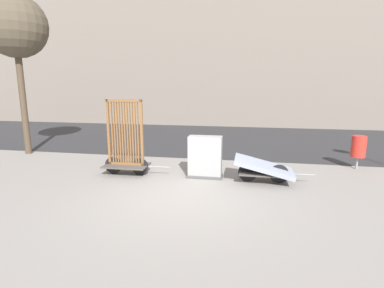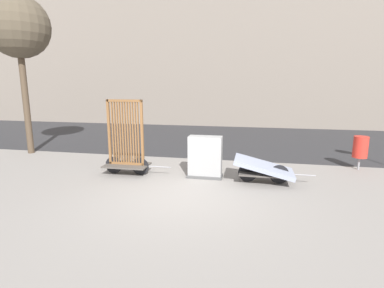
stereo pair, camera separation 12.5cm
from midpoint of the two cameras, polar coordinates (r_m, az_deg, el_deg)
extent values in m
plane|color=gray|center=(7.33, -2.54, -9.79)|extent=(60.00, 60.00, 0.00)
cube|color=#2D2D30|center=(14.91, 4.40, 1.10)|extent=(56.00, 8.59, 0.01)
cube|color=slate|center=(21.27, 6.68, 21.33)|extent=(48.00, 4.00, 12.73)
cube|color=#4C4742|center=(9.11, -12.75, -3.99)|extent=(1.30, 0.81, 0.04)
cylinder|color=black|center=(8.97, -10.27, -4.27)|extent=(0.51, 0.04, 0.51)
cylinder|color=black|center=(9.28, -15.14, -3.95)|extent=(0.51, 0.04, 0.51)
cylinder|color=gray|center=(8.78, -6.73, -4.36)|extent=(0.70, 0.04, 0.03)
cube|color=brown|center=(9.10, -12.77, -3.65)|extent=(1.09, 0.08, 0.07)
cube|color=brown|center=(8.81, -13.29, 8.03)|extent=(1.09, 0.08, 0.07)
cube|color=brown|center=(9.12, -15.97, 2.15)|extent=(0.07, 0.07, 1.92)
cube|color=brown|center=(8.72, -9.95, 2.03)|extent=(0.07, 0.07, 1.92)
cube|color=brown|center=(9.07, -15.32, 2.14)|extent=(0.04, 0.05, 1.85)
cube|color=brown|center=(9.03, -14.87, 2.13)|extent=(0.04, 0.05, 1.85)
cube|color=brown|center=(9.00, -14.41, 2.12)|extent=(0.04, 0.05, 1.85)
cube|color=brown|center=(8.97, -13.95, 2.11)|extent=(0.04, 0.05, 1.85)
cube|color=brown|center=(8.94, -13.49, 2.10)|extent=(0.04, 0.05, 1.85)
cube|color=brown|center=(8.91, -13.02, 2.09)|extent=(0.04, 0.05, 1.85)
cube|color=brown|center=(8.88, -12.56, 2.08)|extent=(0.04, 0.05, 1.85)
cube|color=brown|center=(8.85, -12.08, 2.07)|extent=(0.04, 0.05, 1.85)
cube|color=brown|center=(8.82, -11.61, 2.06)|extent=(0.04, 0.05, 1.85)
cube|color=brown|center=(8.79, -11.13, 2.05)|extent=(0.04, 0.05, 1.85)
cube|color=brown|center=(8.76, -10.65, 2.04)|extent=(0.04, 0.05, 1.85)
cube|color=#4C4742|center=(8.40, 13.00, -5.31)|extent=(1.29, 0.79, 0.04)
cylinder|color=black|center=(8.44, 15.85, -5.52)|extent=(0.51, 0.04, 0.51)
cylinder|color=black|center=(8.39, 10.13, -5.34)|extent=(0.51, 0.04, 0.51)
cylinder|color=gray|center=(8.51, 19.73, -5.48)|extent=(0.70, 0.03, 0.03)
cube|color=#8C93A8|center=(8.35, 13.05, -4.17)|extent=(1.60, 0.98, 0.49)
cube|color=#4C4C4C|center=(8.70, 2.06, -6.06)|extent=(1.00, 0.46, 0.08)
cube|color=gray|center=(8.55, 2.09, -2.48)|extent=(0.94, 0.40, 1.20)
cylinder|color=gray|center=(10.78, 28.61, -3.18)|extent=(0.06, 0.06, 0.40)
cylinder|color=red|center=(10.67, 28.88, -0.41)|extent=(0.43, 0.43, 0.67)
cylinder|color=#4C3D2D|center=(13.03, -29.72, 7.07)|extent=(0.23, 0.23, 4.02)
sphere|color=brown|center=(13.17, -30.92, 18.76)|extent=(2.25, 2.25, 2.25)
camera|label=1|loc=(0.06, -90.43, -0.09)|focal=28.00mm
camera|label=2|loc=(0.06, 89.57, 0.09)|focal=28.00mm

